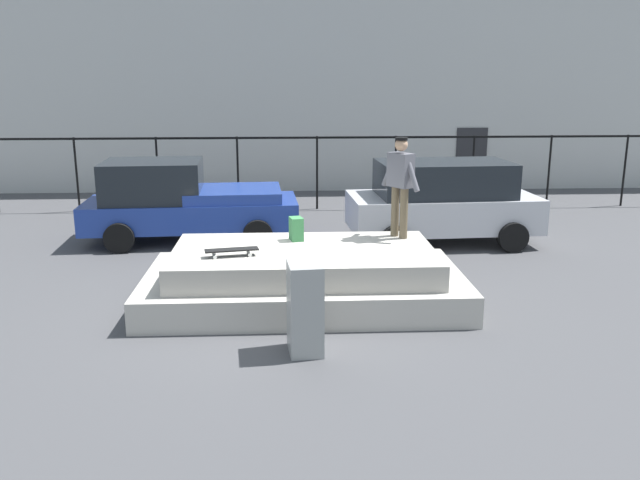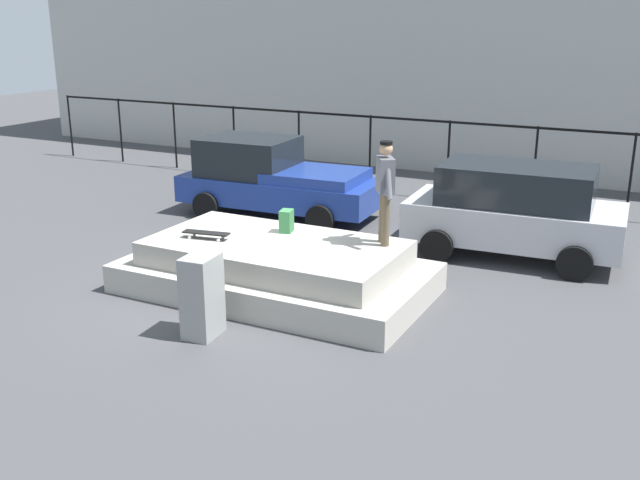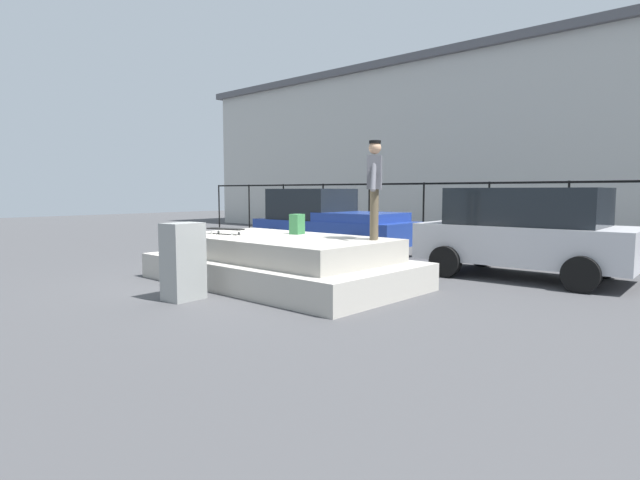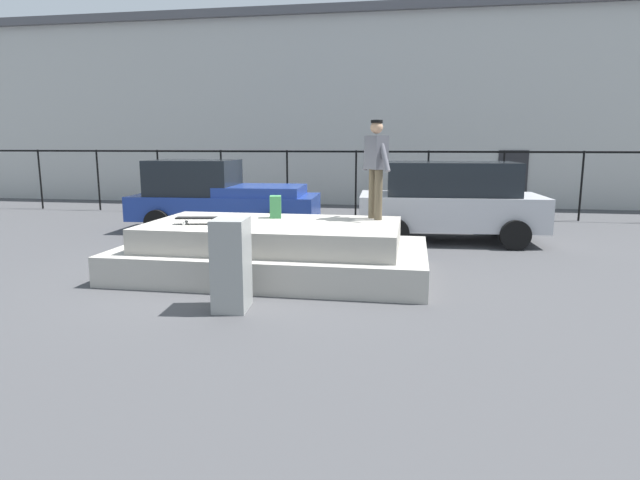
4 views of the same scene
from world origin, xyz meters
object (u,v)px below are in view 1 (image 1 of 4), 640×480
(skateboard, at_px, (232,250))
(utility_box, at_px, (305,308))
(skateboarder, at_px, (400,180))
(car_silver_hatchback_mid, at_px, (443,200))
(car_blue_pickup_near, at_px, (183,201))
(backpack, at_px, (296,229))

(skateboard, height_order, utility_box, utility_box)
(skateboarder, relative_size, car_silver_hatchback_mid, 0.41)
(car_blue_pickup_near, relative_size, utility_box, 3.84)
(backpack, bearing_deg, skateboarder, -98.04)
(backpack, distance_m, utility_box, 2.69)
(car_silver_hatchback_mid, bearing_deg, utility_box, -118.78)
(backpack, relative_size, car_silver_hatchback_mid, 0.10)
(skateboarder, xyz_separation_m, skateboard, (-2.82, -1.13, -0.91))
(skateboarder, height_order, utility_box, skateboarder)
(backpack, xyz_separation_m, car_silver_hatchback_mid, (3.29, 3.22, -0.14))
(car_blue_pickup_near, bearing_deg, skateboard, -72.92)
(backpack, bearing_deg, utility_box, 168.85)
(skateboarder, bearing_deg, skateboard, -158.17)
(skateboard, bearing_deg, utility_box, -56.69)
(skateboard, bearing_deg, backpack, 43.88)
(skateboarder, relative_size, utility_box, 1.39)
(skateboarder, bearing_deg, utility_box, -121.72)
(backpack, xyz_separation_m, car_blue_pickup_near, (-2.47, 3.71, -0.20))
(backpack, xyz_separation_m, utility_box, (0.07, -2.65, -0.47))
(skateboarder, relative_size, car_blue_pickup_near, 0.36)
(skateboarder, relative_size, skateboard, 2.03)
(car_blue_pickup_near, xyz_separation_m, utility_box, (2.54, -6.36, -0.27))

